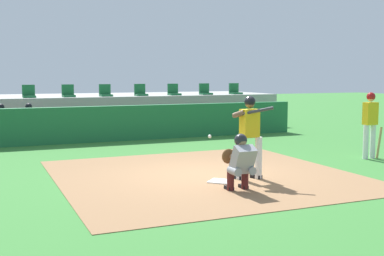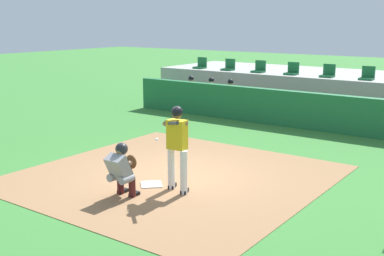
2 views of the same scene
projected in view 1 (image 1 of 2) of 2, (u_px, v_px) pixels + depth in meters
ground_plane at (204, 175)px, 11.13m from camera, size 80.00×80.00×0.00m
dirt_infield at (204, 175)px, 11.13m from camera, size 6.40×6.40×0.01m
home_plate at (220, 181)px, 10.40m from camera, size 0.62×0.62×0.02m
batter_at_plate at (249, 132)px, 10.57m from camera, size 0.75×0.70×1.80m
catcher_crouched at (240, 160)px, 9.54m from camera, size 0.48×1.55×1.13m
on_deck_batter at (370, 121)px, 13.24m from camera, size 0.58×0.23×1.79m
dugout_wall at (126, 123)px, 17.01m from camera, size 13.00×0.30×1.20m
dugout_bench at (118, 131)px, 17.96m from camera, size 11.80×0.44×0.45m
dugout_player_1 at (2, 123)px, 16.23m from camera, size 0.49×0.70×1.30m
dugout_player_2 at (30, 122)px, 16.57m from camera, size 0.49×0.70×1.30m
stands_platform at (98, 111)px, 21.02m from camera, size 15.00×4.40×1.40m
stadium_seat_2 at (29, 94)px, 18.41m from camera, size 0.46×0.46×0.48m
stadium_seat_3 at (68, 93)px, 18.98m from camera, size 0.46×0.46×0.48m
stadium_seat_4 at (106, 93)px, 19.54m from camera, size 0.46×0.46×0.48m
stadium_seat_5 at (141, 92)px, 20.11m from camera, size 0.46×0.46×0.48m
stadium_seat_6 at (174, 92)px, 20.67m from camera, size 0.46×0.46×0.48m
stadium_seat_7 at (205, 91)px, 21.24m from camera, size 0.46×0.46×0.48m
stadium_seat_8 at (235, 91)px, 21.80m from camera, size 0.46×0.46×0.48m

